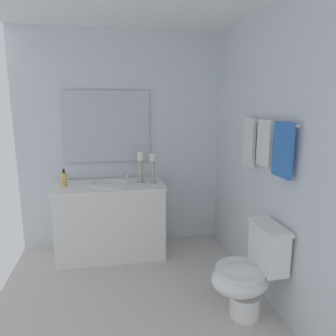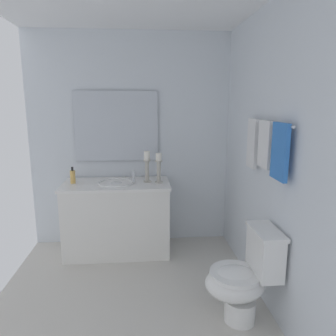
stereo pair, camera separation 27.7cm
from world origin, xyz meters
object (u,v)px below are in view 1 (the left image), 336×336
Objects in this scene: sink_basin at (110,188)px; soap_bottle at (64,179)px; toilet at (248,273)px; towel_near_corner at (283,150)px; towel_bar at (268,122)px; towel_center at (265,143)px; candle_holder_short at (141,166)px; vanity_cabinet at (111,220)px; mirror at (107,127)px; towel_near_vanity at (249,142)px; candle_holder_tall at (153,167)px.

soap_bottle is (-0.03, -0.47, 0.11)m from sink_basin.
soap_bottle is 2.05m from toilet.
towel_bar is at bearing 176.33° from towel_near_corner.
candle_holder_short is at bearing -138.45° from towel_center.
mirror is (-0.28, 0.00, 1.00)m from vanity_cabinet.
towel_near_corner is (1.28, 1.25, 0.93)m from vanity_cabinet.
soap_bottle is at bearing -127.26° from towel_near_corner.
mirror is at bearing -135.30° from towel_bar.
soap_bottle reaches higher than vanity_cabinet.
towel_near_corner is (1.28, 1.25, 0.57)m from sink_basin.
towel_center is at bearing 41.55° from candle_holder_short.
towel_near_vanity is at bearing 180.00° from towel_near_corner.
mirror is 1.60m from towel_near_vanity.
towel_near_corner is at bearing 0.00° from towel_center.
towel_center is at bearing 0.00° from towel_near_vanity.
towel_bar is (1.28, 1.27, 0.11)m from mirror.
vanity_cabinet is at bearing 86.87° from soap_bottle.
candle_holder_tall is 1.50m from toilet.
towel_near_vanity and towel_center have the same top height.
towel_near_vanity is at bearing 51.33° from mirror.
vanity_cabinet is 2.01m from towel_near_corner.
soap_bottle is 0.48× the size of towel_center.
sink_basin is at bearing -128.30° from towel_bar.
towel_center is (1.28, 1.25, -0.05)m from mirror.
towel_bar is at bearing 59.42° from soap_bottle.
mirror is 2.13m from toilet.
towel_center is at bearing -90.00° from towel_bar.
sink_basin is at bearing 86.88° from soap_bottle.
toilet is 1.76× the size of towel_near_vanity.
towel_center is (0.97, 0.78, 0.37)m from candle_holder_tall.
toilet is at bearing 25.04° from candle_holder_tall.
candle_holder_short is (-0.05, -0.13, 0.01)m from candle_holder_tall.
towel_center reaches higher than toilet.
towel_center is (1.00, 1.25, 0.58)m from sink_basin.
sink_basin is 0.54× the size of toilet.
towel_near_vanity is 0.28m from towel_center.
towel_bar is at bearing 139.78° from toilet.
candle_holder_tall is at bearing -154.96° from toilet.
towel_near_corner reaches higher than candle_holder_short.
soap_bottle is at bearing -93.13° from vanity_cabinet.
candle_holder_short reaches higher than candle_holder_tall.
towel_near_corner is (1.30, 0.91, 0.34)m from candle_holder_short.
towel_bar is 1.97× the size of towel_near_vanity.
soap_bottle is at bearing -113.44° from towel_near_vanity.
candle_holder_short is 1.90× the size of soap_bottle.
towel_bar is 2.10× the size of towel_near_corner.
soap_bottle is 2.11m from towel_bar.
mirror is at bearing 179.99° from vanity_cabinet.
vanity_cabinet is at bearing -85.73° from candle_holder_short.
candle_holder_tall is (0.03, 0.46, 0.21)m from sink_basin.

